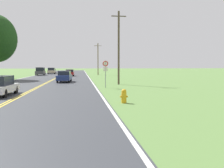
{
  "coord_description": "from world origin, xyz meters",
  "views": [
    {
      "loc": [
        4.56,
        2.33,
        2.29
      ],
      "look_at": [
        6.23,
        15.08,
        1.3
      ],
      "focal_mm": 38.0,
      "sensor_mm": 36.0,
      "label": 1
    }
  ],
  "objects_px": {
    "traffic_sign": "(105,67)",
    "car_dark_blue_sedan_approaching": "(64,76)",
    "car_white_sedan_nearest": "(0,86)",
    "car_champagne_suv_receding": "(52,71)",
    "car_dark_grey_van_mid_far": "(40,71)",
    "car_silver_sedan_distant": "(53,71)",
    "car_red_sedan_mid_near": "(70,73)",
    "fire_hydrant": "(124,96)"
  },
  "relations": [
    {
      "from": "traffic_sign",
      "to": "car_dark_blue_sedan_approaching",
      "type": "xyz_separation_m",
      "value": [
        -4.8,
        9.53,
        -1.31
      ]
    },
    {
      "from": "car_white_sedan_nearest",
      "to": "car_champagne_suv_receding",
      "type": "distance_m",
      "value": 49.13
    },
    {
      "from": "traffic_sign",
      "to": "car_dark_blue_sedan_approaching",
      "type": "distance_m",
      "value": 10.75
    },
    {
      "from": "car_dark_grey_van_mid_far",
      "to": "car_champagne_suv_receding",
      "type": "xyz_separation_m",
      "value": [
        1.49,
        9.4,
        -0.05
      ]
    },
    {
      "from": "car_champagne_suv_receding",
      "to": "car_white_sedan_nearest",
      "type": "bearing_deg",
      "value": -178.81
    },
    {
      "from": "car_silver_sedan_distant",
      "to": "car_white_sedan_nearest",
      "type": "bearing_deg",
      "value": -179.48
    },
    {
      "from": "car_dark_blue_sedan_approaching",
      "to": "car_champagne_suv_receding",
      "type": "distance_m",
      "value": 34.8
    },
    {
      "from": "car_red_sedan_mid_near",
      "to": "car_champagne_suv_receding",
      "type": "height_order",
      "value": "car_champagne_suv_receding"
    },
    {
      "from": "car_dark_blue_sedan_approaching",
      "to": "car_champagne_suv_receding",
      "type": "relative_size",
      "value": 1.16
    },
    {
      "from": "fire_hydrant",
      "to": "car_dark_grey_van_mid_far",
      "type": "relative_size",
      "value": 0.19
    },
    {
      "from": "car_white_sedan_nearest",
      "to": "car_silver_sedan_distant",
      "type": "distance_m",
      "value": 56.3
    },
    {
      "from": "traffic_sign",
      "to": "car_red_sedan_mid_near",
      "type": "distance_m",
      "value": 29.43
    },
    {
      "from": "fire_hydrant",
      "to": "car_silver_sedan_distant",
      "type": "distance_m",
      "value": 62.02
    },
    {
      "from": "car_champagne_suv_receding",
      "to": "car_silver_sedan_distant",
      "type": "distance_m",
      "value": 7.17
    },
    {
      "from": "fire_hydrant",
      "to": "car_white_sedan_nearest",
      "type": "relative_size",
      "value": 0.2
    },
    {
      "from": "car_silver_sedan_distant",
      "to": "car_red_sedan_mid_near",
      "type": "bearing_deg",
      "value": -166.35
    },
    {
      "from": "fire_hydrant",
      "to": "traffic_sign",
      "type": "xyz_separation_m",
      "value": [
        -0.1,
        10.02,
        1.68
      ]
    },
    {
      "from": "car_white_sedan_nearest",
      "to": "car_dark_grey_van_mid_far",
      "type": "bearing_deg",
      "value": 6.22
    },
    {
      "from": "car_silver_sedan_distant",
      "to": "fire_hydrant",
      "type": "bearing_deg",
      "value": -171.53
    },
    {
      "from": "car_dark_blue_sedan_approaching",
      "to": "fire_hydrant",
      "type": "bearing_deg",
      "value": 16.21
    },
    {
      "from": "car_white_sedan_nearest",
      "to": "car_dark_blue_sedan_approaching",
      "type": "height_order",
      "value": "car_dark_blue_sedan_approaching"
    },
    {
      "from": "car_white_sedan_nearest",
      "to": "car_champagne_suv_receding",
      "type": "xyz_separation_m",
      "value": [
        -1.97,
        49.09,
        0.15
      ]
    },
    {
      "from": "car_dark_grey_van_mid_far",
      "to": "car_silver_sedan_distant",
      "type": "bearing_deg",
      "value": -5.63
    },
    {
      "from": "car_white_sedan_nearest",
      "to": "car_red_sedan_mid_near",
      "type": "bearing_deg",
      "value": -5.01
    },
    {
      "from": "car_dark_grey_van_mid_far",
      "to": "car_champagne_suv_receding",
      "type": "distance_m",
      "value": 9.52
    },
    {
      "from": "traffic_sign",
      "to": "car_silver_sedan_distant",
      "type": "relative_size",
      "value": 0.59
    },
    {
      "from": "fire_hydrant",
      "to": "car_champagne_suv_receding",
      "type": "relative_size",
      "value": 0.2
    },
    {
      "from": "car_red_sedan_mid_near",
      "to": "car_white_sedan_nearest",
      "type": "bearing_deg",
      "value": -5.64
    },
    {
      "from": "car_white_sedan_nearest",
      "to": "car_dark_grey_van_mid_far",
      "type": "distance_m",
      "value": 39.84
    },
    {
      "from": "car_red_sedan_mid_near",
      "to": "car_champagne_suv_receding",
      "type": "relative_size",
      "value": 0.99
    },
    {
      "from": "car_dark_grey_van_mid_far",
      "to": "car_red_sedan_mid_near",
      "type": "bearing_deg",
      "value": -128.96
    },
    {
      "from": "traffic_sign",
      "to": "car_champagne_suv_receding",
      "type": "bearing_deg",
      "value": 103.66
    },
    {
      "from": "car_dark_blue_sedan_approaching",
      "to": "car_champagne_suv_receding",
      "type": "xyz_separation_m",
      "value": [
        -5.86,
        34.31,
        0.1
      ]
    },
    {
      "from": "fire_hydrant",
      "to": "car_white_sedan_nearest",
      "type": "xyz_separation_m",
      "value": [
        -8.78,
        4.75,
        0.33
      ]
    },
    {
      "from": "traffic_sign",
      "to": "car_white_sedan_nearest",
      "type": "xyz_separation_m",
      "value": [
        -8.68,
        -5.26,
        -1.35
      ]
    },
    {
      "from": "car_dark_blue_sedan_approaching",
      "to": "car_dark_grey_van_mid_far",
      "type": "xyz_separation_m",
      "value": [
        -7.35,
        24.9,
        0.15
      ]
    },
    {
      "from": "fire_hydrant",
      "to": "car_silver_sedan_distant",
      "type": "height_order",
      "value": "car_silver_sedan_distant"
    },
    {
      "from": "traffic_sign",
      "to": "car_red_sedan_mid_near",
      "type": "height_order",
      "value": "traffic_sign"
    },
    {
      "from": "car_white_sedan_nearest",
      "to": "car_champagne_suv_receding",
      "type": "relative_size",
      "value": 1.04
    },
    {
      "from": "car_dark_blue_sedan_approaching",
      "to": "car_red_sedan_mid_near",
      "type": "relative_size",
      "value": 1.17
    },
    {
      "from": "car_white_sedan_nearest",
      "to": "car_dark_blue_sedan_approaching",
      "type": "bearing_deg",
      "value": -13.49
    },
    {
      "from": "car_white_sedan_nearest",
      "to": "car_champagne_suv_receding",
      "type": "height_order",
      "value": "car_champagne_suv_receding"
    }
  ]
}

